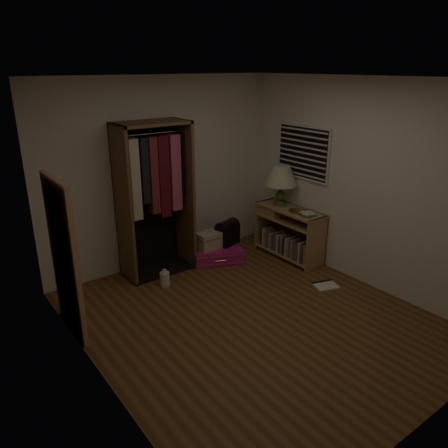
# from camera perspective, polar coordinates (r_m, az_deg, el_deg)

# --- Properties ---
(ground) EXTENTS (4.00, 4.00, 0.00)m
(ground) POSITION_cam_1_polar(r_m,az_deg,el_deg) (5.09, 3.76, -12.20)
(ground) COLOR brown
(ground) RESTS_ON ground
(room_walls) EXTENTS (3.52, 4.02, 2.60)m
(room_walls) POSITION_cam_1_polar(r_m,az_deg,el_deg) (4.55, 4.56, 4.53)
(room_walls) COLOR silver
(room_walls) RESTS_ON ground
(console_bookshelf) EXTENTS (0.42, 1.12, 0.75)m
(console_bookshelf) POSITION_cam_1_polar(r_m,az_deg,el_deg) (6.54, 8.23, -0.89)
(console_bookshelf) COLOR #A4804F
(console_bookshelf) RESTS_ON ground
(open_wardrobe) EXTENTS (0.96, 0.50, 2.05)m
(open_wardrobe) POSITION_cam_1_polar(r_m,az_deg,el_deg) (5.85, -8.99, 4.88)
(open_wardrobe) COLOR brown
(open_wardrobe) RESTS_ON ground
(floor_mirror) EXTENTS (0.06, 0.80, 1.70)m
(floor_mirror) POSITION_cam_1_polar(r_m,az_deg,el_deg) (4.78, -20.10, -4.22)
(floor_mirror) COLOR tan
(floor_mirror) RESTS_ON ground
(pink_suitcase) EXTENTS (0.86, 0.76, 0.22)m
(pink_suitcase) POSITION_cam_1_polar(r_m,az_deg,el_deg) (6.41, -0.92, -3.90)
(pink_suitcase) COLOR #BC1668
(pink_suitcase) RESTS_ON ground
(train_case) EXTENTS (0.36, 0.26, 0.26)m
(train_case) POSITION_cam_1_polar(r_m,az_deg,el_deg) (6.28, -1.96, -2.12)
(train_case) COLOR tan
(train_case) RESTS_ON pink_suitcase
(black_bag) EXTENTS (0.38, 0.30, 0.37)m
(black_bag) POSITION_cam_1_polar(r_m,az_deg,el_deg) (6.41, 0.43, -1.02)
(black_bag) COLOR black
(black_bag) RESTS_ON pink_suitcase
(table_lamp) EXTENTS (0.58, 0.58, 0.60)m
(table_lamp) POSITION_cam_1_polar(r_m,az_deg,el_deg) (6.43, 7.49, 6.20)
(table_lamp) COLOR #475629
(table_lamp) RESTS_ON console_bookshelf
(brass_tray) EXTENTS (0.33, 0.33, 0.02)m
(brass_tray) POSITION_cam_1_polar(r_m,az_deg,el_deg) (6.29, 9.72, 1.68)
(brass_tray) COLOR olive
(brass_tray) RESTS_ON console_bookshelf
(ceramic_bowl) EXTENTS (0.25, 0.25, 0.05)m
(ceramic_bowl) POSITION_cam_1_polar(r_m,az_deg,el_deg) (6.11, 10.83, 1.23)
(ceramic_bowl) COLOR #A8C6A5
(ceramic_bowl) RESTS_ON console_bookshelf
(white_jug) EXTENTS (0.16, 0.16, 0.22)m
(white_jug) POSITION_cam_1_polar(r_m,az_deg,el_deg) (5.78, -7.74, -7.05)
(white_jug) COLOR silver
(white_jug) RESTS_ON ground
(floor_book) EXTENTS (0.35, 0.32, 0.03)m
(floor_book) POSITION_cam_1_polar(r_m,az_deg,el_deg) (5.89, 13.04, -7.79)
(floor_book) COLOR #F1E6CB
(floor_book) RESTS_ON ground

